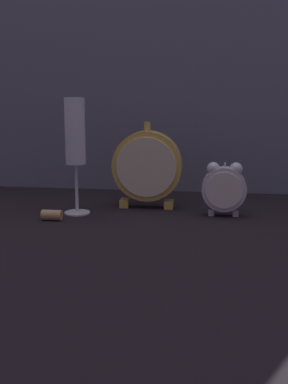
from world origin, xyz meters
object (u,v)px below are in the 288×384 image
mantel_clock_silver (147,167)px  alarm_clock_twin_bell (224,187)px  champagne_flute (75,139)px  wine_cork (52,215)px

mantel_clock_silver → alarm_clock_twin_bell: bearing=-17.1°
mantel_clock_silver → champagne_flute: size_ratio=0.78×
alarm_clock_twin_bell → champagne_flute: bearing=-176.6°
alarm_clock_twin_bell → mantel_clock_silver: 0.18m
champagne_flute → wine_cork: size_ratio=5.98×
champagne_flute → wine_cork: 0.17m
alarm_clock_twin_bell → champagne_flute: champagne_flute is taller
alarm_clock_twin_bell → champagne_flute: 0.33m
alarm_clock_twin_bell → wine_cork: (-0.36, -0.08, -0.05)m
wine_cork → alarm_clock_twin_bell: bearing=12.3°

